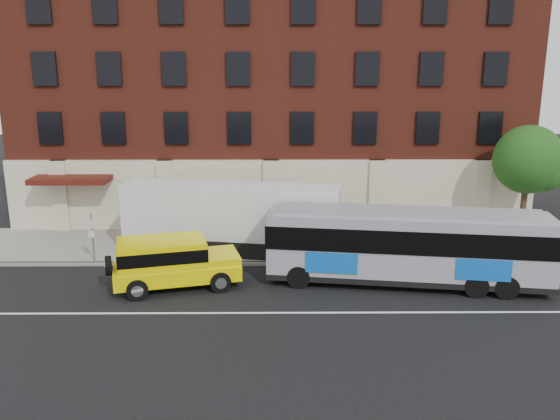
{
  "coord_description": "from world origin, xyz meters",
  "views": [
    {
      "loc": [
        0.28,
        -19.92,
        9.31
      ],
      "look_at": [
        0.46,
        5.5,
        2.86
      ],
      "focal_mm": 36.55,
      "sensor_mm": 36.0,
      "label": 1
    }
  ],
  "objects_px": {
    "street_tree": "(529,162)",
    "city_bus": "(407,244)",
    "sign_pole": "(92,236)",
    "yellow_suv": "(170,260)",
    "shipping_container": "(231,221)"
  },
  "relations": [
    {
      "from": "city_bus",
      "to": "sign_pole",
      "type": "bearing_deg",
      "value": 169.72
    },
    {
      "from": "yellow_suv",
      "to": "shipping_container",
      "type": "relative_size",
      "value": 0.53
    },
    {
      "from": "sign_pole",
      "to": "yellow_suv",
      "type": "relative_size",
      "value": 0.43
    },
    {
      "from": "sign_pole",
      "to": "yellow_suv",
      "type": "xyz_separation_m",
      "value": [
        4.25,
        -2.95,
        -0.22
      ]
    },
    {
      "from": "street_tree",
      "to": "sign_pole",
      "type": "bearing_deg",
      "value": -171.39
    },
    {
      "from": "yellow_suv",
      "to": "sign_pole",
      "type": "bearing_deg",
      "value": 145.25
    },
    {
      "from": "sign_pole",
      "to": "city_bus",
      "type": "bearing_deg",
      "value": -10.28
    },
    {
      "from": "city_bus",
      "to": "yellow_suv",
      "type": "distance_m",
      "value": 10.24
    },
    {
      "from": "street_tree",
      "to": "city_bus",
      "type": "distance_m",
      "value": 9.98
    },
    {
      "from": "city_bus",
      "to": "shipping_container",
      "type": "height_order",
      "value": "shipping_container"
    },
    {
      "from": "street_tree",
      "to": "yellow_suv",
      "type": "relative_size",
      "value": 1.07
    },
    {
      "from": "street_tree",
      "to": "city_bus",
      "type": "height_order",
      "value": "street_tree"
    },
    {
      "from": "sign_pole",
      "to": "street_tree",
      "type": "height_order",
      "value": "street_tree"
    },
    {
      "from": "street_tree",
      "to": "shipping_container",
      "type": "xyz_separation_m",
      "value": [
        -15.51,
        -1.88,
        -2.63
      ]
    },
    {
      "from": "yellow_suv",
      "to": "city_bus",
      "type": "bearing_deg",
      "value": 1.81
    }
  ]
}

